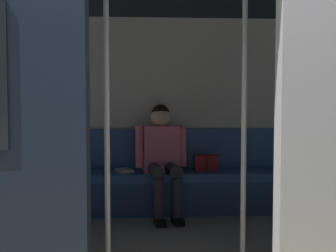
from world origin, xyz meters
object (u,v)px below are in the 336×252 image
(train_car, at_px, (161,66))
(book, at_px, (124,170))
(grab_pole_far, at_px, (244,122))
(grab_pole_door, at_px, (107,123))
(bench_seat, at_px, (165,182))
(person_seated, at_px, (162,152))
(handbag, at_px, (206,163))

(train_car, distance_m, book, 1.52)
(grab_pole_far, bearing_deg, book, -62.67)
(book, relative_size, grab_pole_far, 0.10)
(grab_pole_door, bearing_deg, grab_pole_far, -176.48)
(bench_seat, distance_m, book, 0.46)
(train_car, bearing_deg, bench_seat, -94.24)
(person_seated, bearing_deg, bench_seat, -118.13)
(person_seated, xyz_separation_m, grab_pole_door, (0.43, 1.67, 0.39))
(bench_seat, xyz_separation_m, handbag, (-0.46, -0.08, 0.19))
(book, height_order, grab_pole_far, grab_pole_far)
(handbag, bearing_deg, person_seated, 14.90)
(person_seated, bearing_deg, grab_pole_door, 75.63)
(grab_pole_far, bearing_deg, handbag, -90.18)
(bench_seat, bearing_deg, book, -7.90)
(person_seated, distance_m, grab_pole_far, 1.73)
(book, relative_size, grab_pole_door, 0.10)
(train_car, height_order, grab_pole_far, train_car)
(train_car, xyz_separation_m, book, (0.36, -1.04, -1.04))
(book, bearing_deg, train_car, 85.25)
(train_car, bearing_deg, person_seated, -92.78)
(book, bearing_deg, bench_seat, 148.21)
(grab_pole_far, bearing_deg, grab_pole_door, 3.52)
(book, xyz_separation_m, grab_pole_door, (0.02, 1.78, 0.60))
(bench_seat, xyz_separation_m, grab_pole_door, (0.45, 1.72, 0.72))
(grab_pole_door, bearing_deg, handbag, -116.98)
(handbag, distance_m, grab_pole_door, 2.08)
(bench_seat, xyz_separation_m, person_seated, (0.03, 0.05, 0.33))
(train_car, height_order, person_seated, train_car)
(bench_seat, distance_m, handbag, 0.50)
(person_seated, relative_size, grab_pole_door, 0.55)
(person_seated, relative_size, grab_pole_far, 0.55)
(bench_seat, height_order, grab_pole_door, grab_pole_door)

